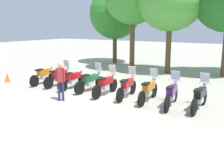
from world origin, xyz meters
The scene contains 13 objects.
ground_plane centered at (0.00, 0.00, 0.00)m, with size 80.00×80.00×0.00m, color #ADA899.
motorcycle_0 centered at (-4.26, 0.05, 0.50)m, with size 0.62×2.19×0.99m.
motorcycle_1 centered at (-3.19, 0.15, 0.52)m, with size 0.62×2.19×1.37m.
motorcycle_2 centered at (-2.13, 0.08, 0.50)m, with size 0.62×2.19×0.99m.
motorcycle_3 centered at (-1.06, 0.17, 0.52)m, with size 0.62×2.19×1.37m.
motorcycle_4 centered at (0.00, -0.04, 0.52)m, with size 0.62×2.19×1.37m.
motorcycle_5 centered at (1.05, 0.12, 0.52)m, with size 0.62×2.19×1.37m.
motorcycle_6 centered at (2.12, 0.11, 0.52)m, with size 0.62×2.19×1.37m.
motorcycle_7 centered at (3.18, 0.00, 0.52)m, with size 0.62×2.19×1.37m.
motorcycle_8 centered at (4.25, 0.19, 0.52)m, with size 0.62×2.19×1.37m.
person_0 centered at (-1.13, -1.86, 1.01)m, with size 0.39×0.31×1.72m.
tree_0 centered at (-5.15, 9.09, 4.27)m, with size 4.35×4.35×6.46m.
traffic_cone centered at (-6.44, -0.79, 0.28)m, with size 0.32×0.32×0.55m, color orange.
Camera 1 is at (6.33, -9.50, 3.20)m, focal length 39.81 mm.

